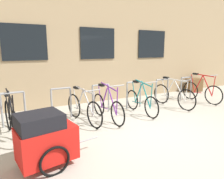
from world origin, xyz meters
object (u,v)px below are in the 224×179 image
bicycle_silver (83,108)px  bicycle_white (173,95)px  bicycle_teal (141,101)px  bicycle_red (201,91)px  bicycle_purple (107,107)px  planter_box (194,85)px  bike_trailer (45,139)px  bicycle_black (11,119)px

bicycle_silver → bicycle_white: bearing=0.6°
bicycle_teal → bicycle_red: 2.82m
bicycle_white → bicycle_purple: bearing=-176.0°
bicycle_teal → planter_box: size_ratio=2.34×
bicycle_white → bicycle_red: 1.41m
bicycle_purple → planter_box: bicycle_purple is taller
bicycle_teal → bicycle_red: size_ratio=0.98×
bicycle_white → bicycle_purple: (-2.59, -0.18, -0.01)m
bicycle_red → planter_box: bearing=48.2°
bicycle_teal → bike_trailer: bearing=-152.1°
bicycle_purple → bicycle_red: bearing=2.7°
planter_box → bike_trailer: bearing=-156.1°
bicycle_teal → planter_box: bicycle_teal is taller
bicycle_black → bike_trailer: 1.66m
bicycle_black → bicycle_white: bicycle_black is taller
bicycle_white → planter_box: bearing=28.0°
bicycle_purple → bicycle_teal: bearing=3.3°
bicycle_silver → bicycle_teal: bearing=-2.5°
bicycle_black → bicycle_teal: size_ratio=1.04×
bicycle_teal → bicycle_silver: (-1.82, 0.08, 0.01)m
bike_trailer → planter_box: bearing=23.9°
bicycle_teal → bicycle_purple: bicycle_purple is taller
bicycle_purple → planter_box: bearing=17.0°
bike_trailer → bicycle_black: bearing=106.7°
bicycle_black → bicycle_silver: (1.73, 0.12, -0.02)m
bicycle_teal → bicycle_purple: 1.18m
bicycle_black → bicycle_purple: bicycle_black is taller
bicycle_red → bicycle_purple: bearing=-177.3°
bicycle_silver → bicycle_purple: (0.64, -0.15, -0.00)m
bicycle_white → planter_box: bicycle_white is taller
bicycle_silver → bike_trailer: 2.12m
bicycle_white → bicycle_red: bearing=0.4°
bicycle_white → bicycle_red: size_ratio=1.06×
bicycle_purple → bicycle_red: size_ratio=1.02×
bicycle_silver → bike_trailer: size_ratio=1.16×
bicycle_silver → bicycle_purple: bearing=-13.1°
bicycle_black → bike_trailer: size_ratio=1.15×
bicycle_silver → bicycle_purple: size_ratio=1.01×
planter_box → bicycle_silver: bearing=-166.1°
bicycle_silver → bicycle_white: 3.23m
bicycle_silver → planter_box: bicycle_silver is taller
bicycle_teal → bicycle_white: 1.41m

